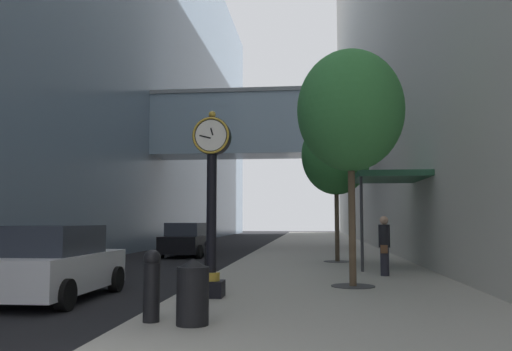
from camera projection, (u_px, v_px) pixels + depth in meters
name	position (u px, v px, depth m)	size (l,w,h in m)	color
ground_plane	(261.00, 250.00, 31.42)	(110.00, 110.00, 0.00)	black
sidewalk_right	(319.00, 247.00, 34.03)	(7.01, 80.00, 0.14)	#9E998E
building_block_left	(107.00, 51.00, 36.69)	(23.05, 80.00, 27.34)	slate
street_clock	(212.00, 194.00, 11.54)	(0.84, 0.55, 4.10)	black
bollard_nearest	(152.00, 284.00, 8.63)	(0.29, 0.29, 1.18)	black
bollard_third	(210.00, 261.00, 13.55)	(0.29, 0.29, 1.18)	black
street_tree_near	(350.00, 111.00, 13.55)	(2.75, 2.75, 6.09)	#333335
street_tree_mid_near	(336.00, 155.00, 21.37)	(2.82, 2.82, 5.94)	#333335
trash_bin	(193.00, 291.00, 8.36)	(0.53, 0.53, 1.05)	black
pedestrian_walking	(384.00, 244.00, 15.74)	(0.40, 0.49, 1.79)	#23232D
pedestrian_by_clock	(384.00, 243.00, 18.84)	(0.48, 0.48, 1.58)	#23232D
storefront_awning	(387.00, 179.00, 18.70)	(2.40, 3.60, 3.30)	#235138
car_black_near	(188.00, 240.00, 26.07)	(2.18, 4.43, 1.67)	black
car_white_mid	(55.00, 264.00, 11.88)	(2.04, 4.12, 1.68)	silver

